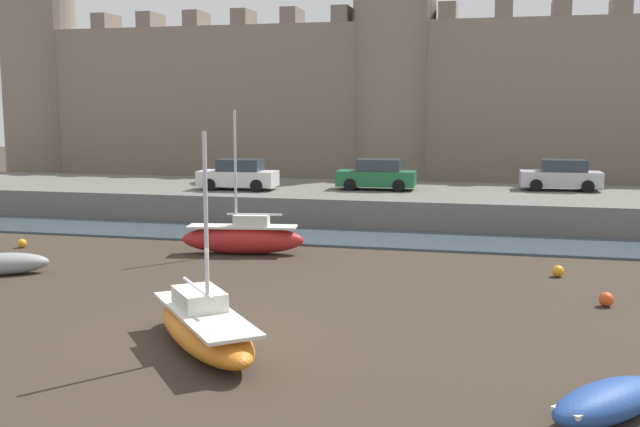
# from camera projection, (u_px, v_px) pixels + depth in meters

# --- Properties ---
(ground_plane) EXTENTS (160.00, 160.00, 0.00)m
(ground_plane) POSITION_uv_depth(u_px,v_px,m) (206.00, 337.00, 18.76)
(ground_plane) COLOR #382D23
(water_channel) EXTENTS (80.00, 4.50, 0.10)m
(water_channel) POSITION_uv_depth(u_px,v_px,m) (334.00, 237.00, 33.05)
(water_channel) COLOR #3D4C56
(water_channel) RESTS_ON ground
(quay_road) EXTENTS (64.95, 10.00, 1.41)m
(quay_road) POSITION_uv_depth(u_px,v_px,m) (363.00, 202.00, 39.94)
(quay_road) COLOR #666059
(quay_road) RESTS_ON ground
(castle) EXTENTS (59.05, 6.10, 18.66)m
(castle) POSITION_uv_depth(u_px,v_px,m) (394.00, 92.00, 49.69)
(castle) COLOR gray
(castle) RESTS_ON ground
(rowboat_near_channel_right) EXTENTS (3.08, 2.28, 0.76)m
(rowboat_near_channel_right) POSITION_uv_depth(u_px,v_px,m) (3.00, 263.00, 25.71)
(rowboat_near_channel_right) COLOR gray
(rowboat_near_channel_right) RESTS_ON ground
(sailboat_midflat_left) EXTENTS (4.96, 1.90, 5.63)m
(sailboat_midflat_left) POSITION_uv_depth(u_px,v_px,m) (243.00, 237.00, 29.37)
(sailboat_midflat_left) COLOR red
(sailboat_midflat_left) RESTS_ON ground
(rowboat_foreground_left) EXTENTS (2.73, 2.91, 0.70)m
(rowboat_foreground_left) POSITION_uv_depth(u_px,v_px,m) (608.00, 401.00, 13.74)
(rowboat_foreground_left) COLOR #234793
(rowboat_foreground_left) RESTS_ON ground
(sailboat_foreground_right) EXTENTS (4.57, 5.11, 5.18)m
(sailboat_foreground_right) POSITION_uv_depth(u_px,v_px,m) (205.00, 327.00, 17.75)
(sailboat_foreground_right) COLOR orange
(sailboat_foreground_right) RESTS_ON ground
(mooring_buoy_mid_mud) EXTENTS (0.42, 0.42, 0.42)m
(mooring_buoy_mid_mud) POSITION_uv_depth(u_px,v_px,m) (606.00, 299.00, 21.62)
(mooring_buoy_mid_mud) COLOR #E04C1E
(mooring_buoy_mid_mud) RESTS_ON ground
(mooring_buoy_near_shore) EXTENTS (0.40, 0.40, 0.40)m
(mooring_buoy_near_shore) POSITION_uv_depth(u_px,v_px,m) (558.00, 271.00, 25.43)
(mooring_buoy_near_shore) COLOR orange
(mooring_buoy_near_shore) RESTS_ON ground
(mooring_buoy_near_channel) EXTENTS (0.37, 0.37, 0.37)m
(mooring_buoy_near_channel) POSITION_uv_depth(u_px,v_px,m) (22.00, 243.00, 30.72)
(mooring_buoy_near_channel) COLOR orange
(mooring_buoy_near_channel) RESTS_ON ground
(car_quay_west) EXTENTS (4.15, 1.97, 1.62)m
(car_quay_west) POSITION_uv_depth(u_px,v_px,m) (238.00, 175.00, 39.43)
(car_quay_west) COLOR silver
(car_quay_west) RESTS_ON quay_road
(car_quay_centre_west) EXTENTS (4.15, 1.97, 1.62)m
(car_quay_centre_west) POSITION_uv_depth(u_px,v_px,m) (561.00, 176.00, 39.11)
(car_quay_centre_west) COLOR #B2B5B7
(car_quay_centre_west) RESTS_ON quay_road
(car_quay_centre_east) EXTENTS (4.15, 1.97, 1.62)m
(car_quay_centre_east) POSITION_uv_depth(u_px,v_px,m) (377.00, 175.00, 39.45)
(car_quay_centre_east) COLOR #1E6638
(car_quay_centre_east) RESTS_ON quay_road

